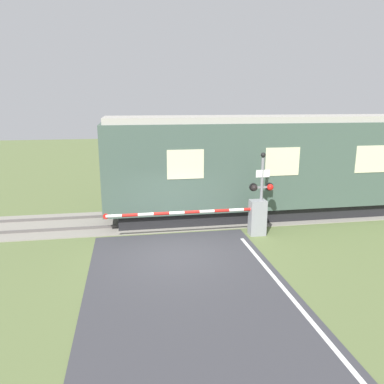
% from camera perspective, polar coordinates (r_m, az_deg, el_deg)
% --- Properties ---
extents(ground_plane, '(80.00, 80.00, 0.00)m').
position_cam_1_polar(ground_plane, '(12.51, -2.25, -9.50)').
color(ground_plane, '#5B6B3D').
extents(track_bed, '(36.00, 3.20, 0.13)m').
position_cam_1_polar(track_bed, '(15.99, -4.02, -4.18)').
color(track_bed, gray).
rests_on(track_bed, ground_plane).
extents(train, '(14.05, 2.77, 4.32)m').
position_cam_1_polar(train, '(16.51, 11.67, 3.95)').
color(train, black).
rests_on(train, ground_plane).
extents(crossing_barrier, '(5.95, 0.44, 1.34)m').
position_cam_1_polar(crossing_barrier, '(14.11, 8.23, -3.75)').
color(crossing_barrier, gray).
rests_on(crossing_barrier, ground_plane).
extents(signal_post, '(0.92, 0.26, 3.10)m').
position_cam_1_polar(signal_post, '(14.14, 10.60, 0.55)').
color(signal_post, gray).
rests_on(signal_post, ground_plane).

